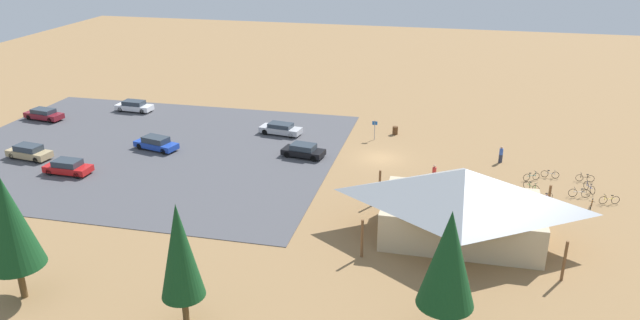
% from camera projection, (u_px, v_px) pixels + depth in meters
% --- Properties ---
extents(ground, '(160.00, 160.00, 0.00)m').
position_uv_depth(ground, '(380.00, 158.00, 61.19)').
color(ground, '#937047').
rests_on(ground, ground).
extents(parking_lot_asphalt, '(39.65, 32.16, 0.05)m').
position_uv_depth(parking_lot_asphalt, '(145.00, 150.00, 63.24)').
color(parking_lot_asphalt, '#4C4C51').
rests_on(parking_lot_asphalt, ground).
extents(bike_pavilion, '(13.83, 9.48, 5.56)m').
position_uv_depth(bike_pavilion, '(463.00, 200.00, 44.97)').
color(bike_pavilion, '#C6B28E').
rests_on(bike_pavilion, ground).
extents(trash_bin, '(0.60, 0.60, 0.90)m').
position_uv_depth(trash_bin, '(395.00, 130.00, 67.77)').
color(trash_bin, brown).
rests_on(trash_bin, ground).
extents(lot_sign, '(0.56, 0.08, 2.20)m').
position_uv_depth(lot_sign, '(375.00, 127.00, 65.75)').
color(lot_sign, '#99999E').
rests_on(lot_sign, ground).
extents(pine_far_east, '(3.28, 3.28, 8.05)m').
position_uv_depth(pine_far_east, '(448.00, 259.00, 33.32)').
color(pine_far_east, brown).
rests_on(pine_far_east, ground).
extents(pine_west, '(3.48, 3.48, 8.35)m').
position_uv_depth(pine_west, '(9.00, 222.00, 36.83)').
color(pine_west, brown).
rests_on(pine_west, ground).
extents(pine_mideast, '(2.58, 2.58, 7.87)m').
position_uv_depth(pine_mideast, '(180.00, 251.00, 34.55)').
color(pine_mideast, brown).
rests_on(pine_mideast, ground).
extents(bicycle_black_lone_west, '(1.63, 0.48, 0.81)m').
position_uv_depth(bicycle_black_lone_west, '(585.00, 178.00, 55.60)').
color(bicycle_black_lone_west, black).
rests_on(bicycle_black_lone_west, ground).
extents(bicycle_orange_edge_north, '(0.60, 1.68, 0.80)m').
position_uv_depth(bicycle_orange_edge_north, '(592.00, 204.00, 50.53)').
color(bicycle_orange_edge_north, black).
rests_on(bicycle_orange_edge_north, ground).
extents(bicycle_yellow_near_sign, '(1.72, 0.57, 0.85)m').
position_uv_depth(bicycle_yellow_near_sign, '(609.00, 200.00, 51.24)').
color(bicycle_yellow_near_sign, black).
rests_on(bicycle_yellow_near_sign, ground).
extents(bicycle_white_near_porch, '(1.83, 0.48, 0.86)m').
position_uv_depth(bicycle_white_near_porch, '(579.00, 193.00, 52.49)').
color(bicycle_white_near_porch, black).
rests_on(bicycle_white_near_porch, ground).
extents(bicycle_teal_edge_south, '(1.51, 0.77, 0.85)m').
position_uv_depth(bicycle_teal_edge_south, '(531.00, 177.00, 55.88)').
color(bicycle_teal_edge_south, black).
rests_on(bicycle_teal_edge_south, ground).
extents(bicycle_silver_by_bin, '(1.61, 0.48, 0.76)m').
position_uv_depth(bicycle_silver_by_bin, '(550.00, 174.00, 56.43)').
color(bicycle_silver_by_bin, black).
rests_on(bicycle_silver_by_bin, ground).
extents(bicycle_red_yard_right, '(1.39, 1.09, 0.75)m').
position_uv_depth(bicycle_red_yard_right, '(524.00, 201.00, 51.16)').
color(bicycle_red_yard_right, black).
rests_on(bicycle_red_yard_right, ground).
extents(bicycle_purple_back_row, '(1.51, 1.07, 0.79)m').
position_uv_depth(bicycle_purple_back_row, '(544.00, 198.00, 51.67)').
color(bicycle_purple_back_row, black).
rests_on(bicycle_purple_back_row, ground).
extents(bicycle_blue_yard_center, '(0.73, 1.65, 0.84)m').
position_uv_depth(bicycle_blue_yard_center, '(589.00, 188.00, 53.54)').
color(bicycle_blue_yard_center, black).
rests_on(bicycle_blue_yard_center, ground).
extents(bicycle_green_lone_east, '(1.29, 1.25, 0.92)m').
position_uv_depth(bicycle_green_lone_east, '(531.00, 187.00, 53.63)').
color(bicycle_green_lone_east, black).
rests_on(bicycle_green_lone_east, ground).
extents(car_black_second_row, '(4.47, 2.51, 1.33)m').
position_uv_depth(car_black_second_row, '(303.00, 150.00, 61.19)').
color(car_black_second_row, black).
rests_on(car_black_second_row, parking_lot_asphalt).
extents(car_blue_front_row, '(4.97, 2.84, 1.39)m').
position_uv_depth(car_blue_front_row, '(156.00, 143.00, 63.10)').
color(car_blue_front_row, '#1E42B2').
rests_on(car_blue_front_row, parking_lot_asphalt).
extents(car_silver_end_stall, '(4.83, 2.39, 1.28)m').
position_uv_depth(car_silver_end_stall, '(281.00, 129.00, 67.54)').
color(car_silver_end_stall, '#BCBCC1').
rests_on(car_silver_end_stall, parking_lot_asphalt).
extents(car_maroon_back_corner, '(4.91, 2.39, 1.34)m').
position_uv_depth(car_maroon_back_corner, '(44.00, 114.00, 72.44)').
color(car_maroon_back_corner, maroon).
rests_on(car_maroon_back_corner, parking_lot_asphalt).
extents(car_white_far_end, '(4.67, 1.99, 1.36)m').
position_uv_depth(car_white_far_end, '(134.00, 106.00, 75.60)').
color(car_white_far_end, white).
rests_on(car_white_far_end, parking_lot_asphalt).
extents(car_red_by_curb, '(4.44, 1.97, 1.37)m').
position_uv_depth(car_red_by_curb, '(68.00, 167.00, 57.12)').
color(car_red_by_curb, red).
rests_on(car_red_by_curb, parking_lot_asphalt).
extents(car_tan_mid_lot, '(4.77, 2.33, 1.44)m').
position_uv_depth(car_tan_mid_lot, '(29.00, 152.00, 60.69)').
color(car_tan_mid_lot, tan).
rests_on(car_tan_mid_lot, parking_lot_asphalt).
extents(visitor_by_pavilion, '(0.39, 0.40, 1.64)m').
position_uv_depth(visitor_by_pavilion, '(434.00, 173.00, 55.44)').
color(visitor_by_pavilion, '#2D3347').
rests_on(visitor_by_pavilion, ground).
extents(visitor_near_lot, '(0.38, 0.40, 1.70)m').
position_uv_depth(visitor_near_lot, '(501.00, 154.00, 59.74)').
color(visitor_near_lot, '#2D3347').
rests_on(visitor_near_lot, ground).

